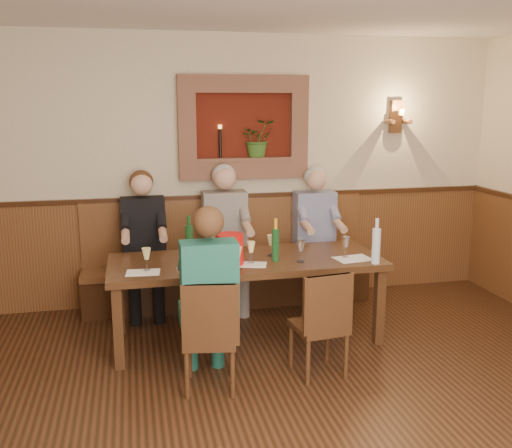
{
  "coord_description": "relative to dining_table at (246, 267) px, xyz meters",
  "views": [
    {
      "loc": [
        -0.96,
        -2.92,
        2.12
      ],
      "look_at": [
        0.1,
        1.9,
        1.05
      ],
      "focal_mm": 40.0,
      "sensor_mm": 36.0,
      "label": 1
    }
  ],
  "objects": [
    {
      "name": "tasting_sheet_b",
      "position": [
        0.01,
        -0.19,
        0.08
      ],
      "size": [
        0.3,
        0.25,
        0.0
      ],
      "primitive_type": "cube",
      "rotation": [
        0.0,
        0.0,
        -0.29
      ],
      "color": "white",
      "rests_on": "dining_table"
    },
    {
      "name": "chair_near_left",
      "position": [
        -0.45,
        -0.86,
        -0.42
      ],
      "size": [
        0.44,
        0.44,
        0.87
      ],
      "rotation": [
        0.0,
        0.0,
        -0.16
      ],
      "color": "#331A0F",
      "rests_on": "ground"
    },
    {
      "name": "spittoon_bucket",
      "position": [
        -0.17,
        -0.14,
        0.21
      ],
      "size": [
        0.27,
        0.27,
        0.26
      ],
      "primitive_type": "cylinder",
      "rotation": [
        0.0,
        0.0,
        0.17
      ],
      "color": "red",
      "rests_on": "dining_table"
    },
    {
      "name": "wine_bottle_green_b",
      "position": [
        -0.49,
        0.08,
        0.24
      ],
      "size": [
        0.09,
        0.09,
        0.4
      ],
      "rotation": [
        0.0,
        0.0,
        -0.22
      ],
      "color": "#19471E",
      "rests_on": "dining_table"
    },
    {
      "name": "wine_glass_4",
      "position": [
        -0.57,
        -0.22,
        0.17
      ],
      "size": [
        0.08,
        0.08,
        0.19
      ],
      "primitive_type": null,
      "color": "#FFF598",
      "rests_on": "dining_table"
    },
    {
      "name": "wine_glass_7",
      "position": [
        0.87,
        -0.15,
        0.17
      ],
      "size": [
        0.08,
        0.08,
        0.19
      ],
      "primitive_type": null,
      "color": "white",
      "rests_on": "dining_table"
    },
    {
      "name": "wine_glass_2",
      "position": [
        0.01,
        -0.14,
        0.17
      ],
      "size": [
        0.08,
        0.08,
        0.19
      ],
      "primitive_type": null,
      "color": "#FFF598",
      "rests_on": "dining_table"
    },
    {
      "name": "room_shell",
      "position": [
        0.0,
        -1.85,
        1.21
      ],
      "size": [
        6.04,
        6.04,
        2.82
      ],
      "color": "beige",
      "rests_on": "ground"
    },
    {
      "name": "wine_glass_3",
      "position": [
        0.44,
        -0.2,
        0.17
      ],
      "size": [
        0.08,
        0.08,
        0.19
      ],
      "primitive_type": null,
      "color": "white",
      "rests_on": "dining_table"
    },
    {
      "name": "dining_table",
      "position": [
        0.0,
        0.0,
        0.0
      ],
      "size": [
        2.4,
        0.9,
        0.75
      ],
      "color": "#331A0F",
      "rests_on": "ground"
    },
    {
      "name": "tasting_sheet_c",
      "position": [
        0.92,
        -0.21,
        0.08
      ],
      "size": [
        0.35,
        0.27,
        0.0
      ],
      "primitive_type": "cube",
      "rotation": [
        0.0,
        0.0,
        0.15
      ],
      "color": "white",
      "rests_on": "dining_table"
    },
    {
      "name": "wine_glass_6",
      "position": [
        0.24,
        0.05,
        0.17
      ],
      "size": [
        0.08,
        0.08,
        0.19
      ],
      "primitive_type": null,
      "color": "#FFF598",
      "rests_on": "dining_table"
    },
    {
      "name": "wine_glass_1",
      "position": [
        -0.87,
        -0.18,
        0.17
      ],
      "size": [
        0.08,
        0.08,
        0.19
      ],
      "primitive_type": null,
      "color": "#FFF598",
      "rests_on": "dining_table"
    },
    {
      "name": "tasting_sheet_a",
      "position": [
        -0.9,
        -0.23,
        0.08
      ],
      "size": [
        0.29,
        0.22,
        0.0
      ],
      "primitive_type": "cube",
      "rotation": [
        0.0,
        0.0,
        -0.1
      ],
      "color": "white",
      "rests_on": "dining_table"
    },
    {
      "name": "wine_glass_0",
      "position": [
        -0.27,
        0.15,
        0.17
      ],
      "size": [
        0.08,
        0.08,
        0.19
      ],
      "primitive_type": null,
      "color": "white",
      "rests_on": "dining_table"
    },
    {
      "name": "bench",
      "position": [
        0.0,
        0.94,
        -0.35
      ],
      "size": [
        3.0,
        0.45,
        1.11
      ],
      "color": "#381E0F",
      "rests_on": "ground"
    },
    {
      "name": "water_bottle",
      "position": [
        1.06,
        -0.38,
        0.24
      ],
      "size": [
        0.1,
        0.1,
        0.39
      ],
      "rotation": [
        0.0,
        0.0,
        -0.43
      ],
      "color": "silver",
      "rests_on": "dining_table"
    },
    {
      "name": "person_bench_left",
      "position": [
        -0.87,
        0.84,
        -0.07
      ],
      "size": [
        0.43,
        0.53,
        1.45
      ],
      "color": "black",
      "rests_on": "ground"
    },
    {
      "name": "person_bench_right",
      "position": [
        0.93,
        0.84,
        -0.07
      ],
      "size": [
        0.43,
        0.53,
        1.45
      ],
      "color": "navy",
      "rests_on": "ground"
    },
    {
      "name": "tasting_sheet_d",
      "position": [
        -0.36,
        -0.28,
        0.08
      ],
      "size": [
        0.29,
        0.21,
        0.0
      ],
      "primitive_type": "cube",
      "rotation": [
        0.0,
        0.0,
        -0.02
      ],
      "color": "white",
      "rests_on": "dining_table"
    },
    {
      "name": "wall_niche",
      "position": [
        0.24,
        1.09,
        1.13
      ],
      "size": [
        1.36,
        0.3,
        1.06
      ],
      "color": "#53160B",
      "rests_on": "ground"
    },
    {
      "name": "person_chair_front",
      "position": [
        -0.45,
        -0.78,
        -0.1
      ],
      "size": [
        0.41,
        0.5,
        1.4
      ],
      "color": "#184D54",
      "rests_on": "ground"
    },
    {
      "name": "chair_near_right",
      "position": [
        0.42,
        -0.8,
        -0.43
      ],
      "size": [
        0.42,
        0.42,
        0.86
      ],
      "rotation": [
        0.0,
        0.0,
        0.13
      ],
      "color": "#331A0F",
      "rests_on": "ground"
    },
    {
      "name": "wine_bottle_green_a",
      "position": [
        0.24,
        -0.12,
        0.23
      ],
      "size": [
        0.07,
        0.07,
        0.38
      ],
      "rotation": [
        0.0,
        0.0,
        0.13
      ],
      "color": "#19471E",
      "rests_on": "dining_table"
    },
    {
      "name": "wine_glass_5",
      "position": [
        -0.13,
        -0.3,
        0.17
      ],
      "size": [
        0.08,
        0.08,
        0.19
      ],
      "primitive_type": null,
      "color": "#FFF598",
      "rests_on": "dining_table"
    },
    {
      "name": "wainscoting",
      "position": [
        0.0,
        -1.85,
        -0.09
      ],
      "size": [
        6.02,
        6.02,
        1.15
      ],
      "color": "brown",
      "rests_on": "ground"
    },
    {
      "name": "person_bench_mid",
      "position": [
        -0.04,
        0.84,
        -0.05
      ],
      "size": [
        0.45,
        0.55,
        1.5
      ],
      "color": "#615958",
      "rests_on": "ground"
    },
    {
      "name": "wall_sconce",
      "position": [
        1.9,
        1.08,
        1.27
      ],
      "size": [
        0.25,
        0.2,
        0.35
      ],
      "color": "brown",
      "rests_on": "ground"
    }
  ]
}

